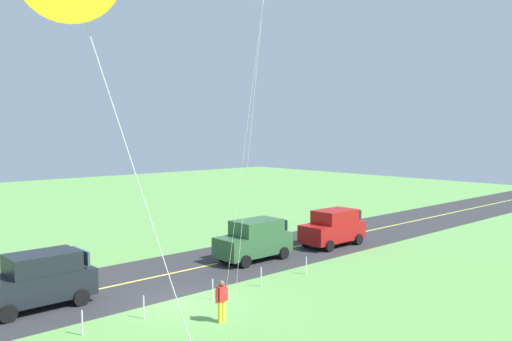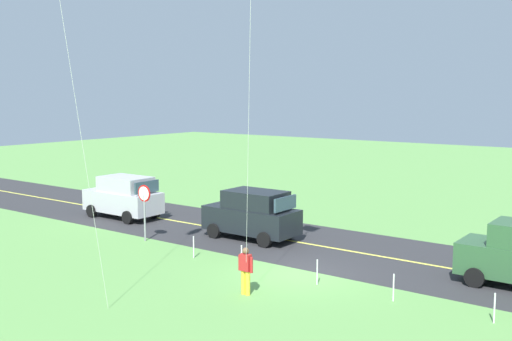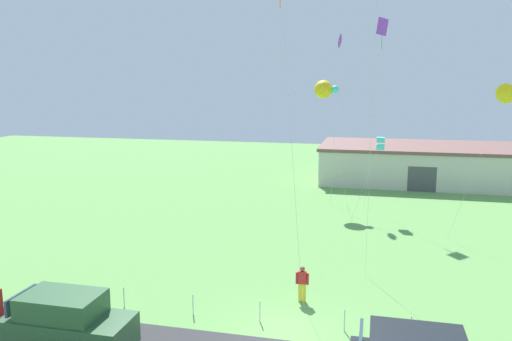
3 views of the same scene
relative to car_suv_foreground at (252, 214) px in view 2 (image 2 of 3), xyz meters
name	(u,v)px [view 2 (image 2 of 3)]	position (x,y,z in m)	size (l,w,h in m)	color
ground_plane	(298,275)	(-4.59, 3.31, -1.20)	(120.00, 120.00, 0.10)	#60994C
asphalt_road	(349,251)	(-4.59, -0.69, -1.15)	(120.00, 7.00, 0.00)	#2D2D30
road_centre_stripe	(349,251)	(-4.59, -0.69, -1.15)	(120.00, 0.16, 0.00)	#E5E04C
car_suv_foreground	(252,214)	(0.00, 0.00, 0.00)	(4.40, 2.12, 2.24)	black
car_parked_east_near	(124,196)	(8.36, 0.33, 0.00)	(4.40, 2.12, 2.24)	#B7B7BC
stop_sign	(144,202)	(3.66, 3.21, 0.65)	(0.76, 0.08, 2.56)	gray
person_adult_near	(246,269)	(-4.46, 6.32, -0.29)	(0.58, 0.22, 1.60)	yellow
fence_post_0	(494,308)	(-11.75, 4.01, -0.70)	(0.05, 0.05, 0.90)	silver
fence_post_1	(393,288)	(-8.64, 4.01, -0.70)	(0.05, 0.05, 0.90)	silver
fence_post_2	(317,272)	(-5.81, 4.01, -0.70)	(0.05, 0.05, 0.90)	silver
fence_post_3	(242,257)	(-2.48, 4.01, -0.70)	(0.05, 0.05, 0.90)	silver
fence_post_4	(194,247)	(-0.03, 4.01, -0.70)	(0.05, 0.05, 0.90)	silver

